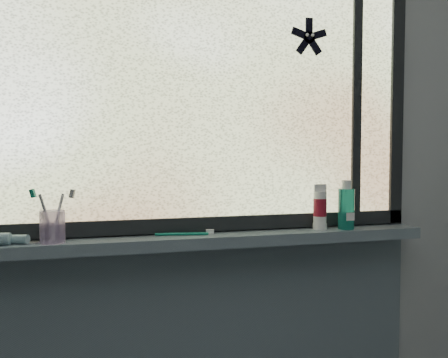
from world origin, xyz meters
name	(u,v)px	position (x,y,z in m)	size (l,w,h in m)	color
wall_back	(200,167)	(0.00, 1.30, 1.25)	(3.00, 0.01, 2.50)	#9EA3A8
windowsill	(205,240)	(0.00, 1.23, 1.00)	(1.62, 0.14, 0.04)	slate
window_pane	(202,86)	(0.00, 1.28, 1.53)	(1.50, 0.01, 1.00)	silver
frame_bottom	(202,224)	(0.00, 1.28, 1.05)	(1.60, 0.03, 0.05)	black
frame_right	(396,93)	(0.78, 1.28, 1.53)	(0.05, 0.03, 1.10)	black
frame_mullion	(356,92)	(0.60, 1.28, 1.53)	(0.04, 0.03, 1.00)	black
starfish_sticker	(309,37)	(0.40, 1.27, 1.72)	(0.15, 0.02, 0.15)	black
toothpaste_tube	(7,239)	(-0.63, 1.21, 1.04)	(0.21, 0.04, 0.04)	silver
toothbrush_cup	(52,227)	(-0.49, 1.21, 1.07)	(0.08, 0.08, 0.10)	#B89ED1
toothbrush_lying	(182,233)	(-0.08, 1.23, 1.03)	(0.22, 0.02, 0.01)	#0C735C
mouthwash_bottle	(346,205)	(0.53, 1.21, 1.11)	(0.06, 0.06, 0.15)	teal
cream_tube	(320,205)	(0.43, 1.23, 1.11)	(0.05, 0.05, 0.12)	silver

